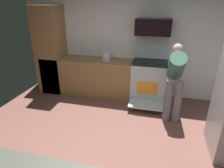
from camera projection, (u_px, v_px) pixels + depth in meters
ground_plane at (102, 153)px, 3.03m from camera, size 5.20×4.80×0.02m
wall_back at (130, 41)px, 4.60m from camera, size 5.20×0.12×2.60m
lower_cabinet_run at (90, 77)px, 4.81m from camera, size 2.40×0.60×0.90m
cabinet_column at (51, 51)px, 4.80m from camera, size 0.60×0.60×2.10m
oven_range at (149, 80)px, 4.46m from camera, size 0.76×1.03×1.51m
microwave at (153, 27)px, 4.08m from camera, size 0.74×0.38×0.35m
person_cook at (175, 77)px, 3.64m from camera, size 0.31×0.66×1.43m
stock_pot at (106, 56)px, 4.50m from camera, size 0.23×0.23×0.19m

